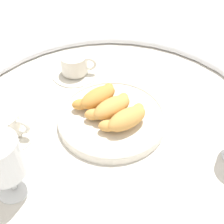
{
  "coord_description": "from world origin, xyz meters",
  "views": [
    {
      "loc": [
        -0.25,
        -0.37,
        0.49
      ],
      "look_at": [
        0.01,
        0.02,
        0.03
      ],
      "focal_mm": 44.25,
      "sensor_mm": 36.0,
      "label": 1
    }
  ],
  "objects_px": {
    "croissant_extra": "(97,97)",
    "croissant_large": "(126,118)",
    "juice_glass_right": "(2,161)",
    "croissant_small": "(111,107)",
    "pastry_plate": "(112,117)",
    "coffee_cup_near": "(5,126)",
    "coffee_cup_far": "(75,66)"
  },
  "relations": [
    {
      "from": "croissant_large",
      "to": "juice_glass_right",
      "type": "bearing_deg",
      "value": 179.27
    },
    {
      "from": "croissant_small",
      "to": "juice_glass_right",
      "type": "relative_size",
      "value": 0.98
    },
    {
      "from": "coffee_cup_far",
      "to": "juice_glass_right",
      "type": "relative_size",
      "value": 0.97
    },
    {
      "from": "pastry_plate",
      "to": "croissant_small",
      "type": "relative_size",
      "value": 1.91
    },
    {
      "from": "juice_glass_right",
      "to": "coffee_cup_far",
      "type": "bearing_deg",
      "value": 42.72
    },
    {
      "from": "croissant_extra",
      "to": "croissant_large",
      "type": "bearing_deg",
      "value": -82.18
    },
    {
      "from": "croissant_large",
      "to": "juice_glass_right",
      "type": "xyz_separation_m",
      "value": [
        -0.27,
        0.0,
        0.05
      ]
    },
    {
      "from": "pastry_plate",
      "to": "croissant_large",
      "type": "height_order",
      "value": "croissant_large"
    },
    {
      "from": "croissant_small",
      "to": "coffee_cup_near",
      "type": "bearing_deg",
      "value": 155.98
    },
    {
      "from": "croissant_extra",
      "to": "coffee_cup_near",
      "type": "bearing_deg",
      "value": 166.98
    },
    {
      "from": "croissant_small",
      "to": "juice_glass_right",
      "type": "height_order",
      "value": "juice_glass_right"
    },
    {
      "from": "croissant_small",
      "to": "croissant_extra",
      "type": "bearing_deg",
      "value": 97.89
    },
    {
      "from": "croissant_extra",
      "to": "juice_glass_right",
      "type": "distance_m",
      "value": 0.28
    },
    {
      "from": "croissant_extra",
      "to": "croissant_small",
      "type": "bearing_deg",
      "value": -82.11
    },
    {
      "from": "pastry_plate",
      "to": "croissant_large",
      "type": "xyz_separation_m",
      "value": [
        0.01,
        -0.05,
        0.03
      ]
    },
    {
      "from": "croissant_large",
      "to": "coffee_cup_far",
      "type": "bearing_deg",
      "value": 86.78
    },
    {
      "from": "croissant_small",
      "to": "croissant_extra",
      "type": "height_order",
      "value": "same"
    },
    {
      "from": "croissant_small",
      "to": "croissant_large",
      "type": "bearing_deg",
      "value": -82.26
    },
    {
      "from": "croissant_large",
      "to": "croissant_extra",
      "type": "xyz_separation_m",
      "value": [
        -0.01,
        0.1,
        0.0
      ]
    },
    {
      "from": "croissant_extra",
      "to": "juice_glass_right",
      "type": "bearing_deg",
      "value": -159.46
    },
    {
      "from": "pastry_plate",
      "to": "croissant_small",
      "type": "bearing_deg",
      "value": 92.39
    },
    {
      "from": "coffee_cup_near",
      "to": "juice_glass_right",
      "type": "height_order",
      "value": "juice_glass_right"
    },
    {
      "from": "croissant_extra",
      "to": "juice_glass_right",
      "type": "height_order",
      "value": "juice_glass_right"
    },
    {
      "from": "croissant_extra",
      "to": "coffee_cup_near",
      "type": "xyz_separation_m",
      "value": [
        -0.22,
        0.05,
        -0.02
      ]
    },
    {
      "from": "croissant_small",
      "to": "coffee_cup_far",
      "type": "distance_m",
      "value": 0.22
    },
    {
      "from": "croissant_small",
      "to": "pastry_plate",
      "type": "bearing_deg",
      "value": -87.61
    },
    {
      "from": "croissant_small",
      "to": "croissant_extra",
      "type": "distance_m",
      "value": 0.05
    },
    {
      "from": "coffee_cup_far",
      "to": "croissant_small",
      "type": "bearing_deg",
      "value": -95.73
    },
    {
      "from": "croissant_small",
      "to": "juice_glass_right",
      "type": "bearing_deg",
      "value": -170.02
    },
    {
      "from": "pastry_plate",
      "to": "coffee_cup_near",
      "type": "distance_m",
      "value": 0.25
    },
    {
      "from": "pastry_plate",
      "to": "croissant_small",
      "type": "xyz_separation_m",
      "value": [
        -0.0,
        0.0,
        0.03
      ]
    },
    {
      "from": "coffee_cup_near",
      "to": "coffee_cup_far",
      "type": "relative_size",
      "value": 1.0
    }
  ]
}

